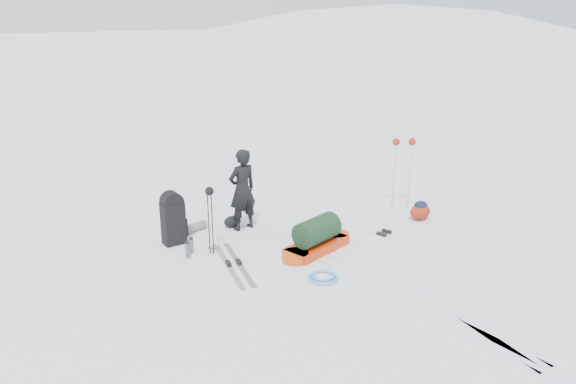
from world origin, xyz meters
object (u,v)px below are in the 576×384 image
at_px(expedition_rucksack, 176,219).
at_px(ski_poles_black, 210,199).
at_px(pulk_sled, 317,238).
at_px(skier, 242,190).

height_order(expedition_rucksack, ski_poles_black, ski_poles_black).
height_order(pulk_sled, expedition_rucksack, expedition_rucksack).
distance_m(pulk_sled, ski_poles_black, 2.01).
height_order(skier, expedition_rucksack, skier).
xyz_separation_m(skier, expedition_rucksack, (-1.34, 0.12, -0.34)).
bearing_deg(pulk_sled, skier, 94.96).
bearing_deg(expedition_rucksack, pulk_sled, -41.55).
bearing_deg(pulk_sled, ski_poles_black, 135.46).
distance_m(skier, pulk_sled, 1.82).
distance_m(pulk_sled, expedition_rucksack, 2.60).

